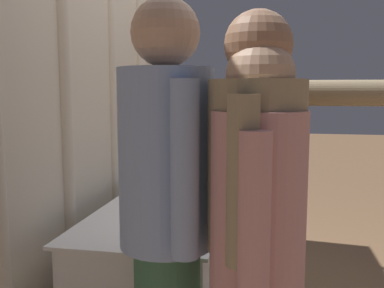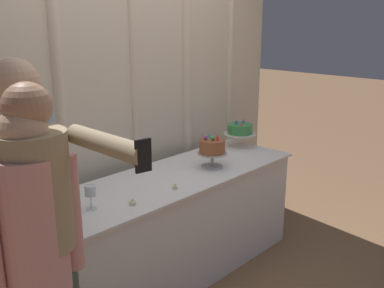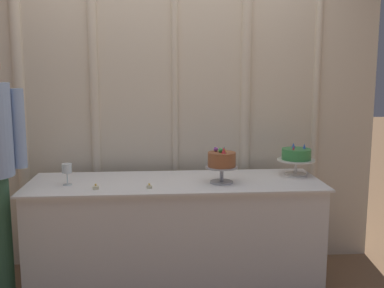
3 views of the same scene
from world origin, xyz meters
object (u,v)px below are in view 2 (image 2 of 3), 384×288
Objects in this scene: cake_display_nearleft at (212,148)px; wine_glass at (90,192)px; guest_girl_blue_dress at (43,250)px; cake_display_nearright at (240,131)px; guest_man_dark_suit at (37,266)px; guest_man_pink_jacket at (29,216)px; tealight_far_left at (133,203)px; cake_table at (175,225)px; tealight_near_left at (175,187)px.

cake_display_nearleft is 1.07m from wine_glass.
cake_display_nearleft is 0.16× the size of guest_girl_blue_dress.
guest_girl_blue_dress is at bearing -163.78° from cake_display_nearright.
cake_display_nearleft is 1.69m from guest_girl_blue_dress.
guest_man_pink_jacket is at bearing 66.91° from guest_man_dark_suit.
cake_display_nearright is 2.34m from guest_man_dark_suit.
wine_glass is 0.10× the size of guest_man_dark_suit.
cake_table is at bearing 19.14° from tealight_far_left.
cake_table is 1.33× the size of guest_man_dark_suit.
cake_display_nearright is at bearing 11.74° from tealight_far_left.
wine_glass is 0.49m from guest_man_pink_jacket.
guest_girl_blue_dress is at bearing -155.86° from tealight_far_left.
cake_display_nearright is 1.49m from tealight_far_left.
guest_man_pink_jacket is at bearing -176.88° from tealight_far_left.
cake_display_nearleft is 0.62m from cake_display_nearright.
cake_display_nearleft is at bearing -1.19° from wine_glass.
tealight_far_left is 0.03× the size of guest_girl_blue_dress.
tealight_near_left is (-0.50, -0.11, -0.14)m from cake_display_nearleft.
wine_glass is 0.76m from guest_man_dark_suit.
cake_display_nearleft is at bearing 15.24° from guest_man_dark_suit.
cake_display_nearleft is at bearing 15.50° from guest_girl_blue_dress.
guest_girl_blue_dress is at bearing -157.88° from cake_table.
wine_glass is 0.73m from guest_girl_blue_dress.
cake_table is 1.26× the size of guest_girl_blue_dress.
tealight_far_left is 1.17× the size of tealight_near_left.
guest_man_pink_jacket is (-2.12, -0.34, 0.02)m from cake_display_nearright.
cake_display_nearleft is 0.93× the size of cake_display_nearright.
cake_table is 0.48m from tealight_near_left.
wine_glass is at bearing 19.86° from guest_man_pink_jacket.
tealight_far_left is 0.69m from guest_man_pink_jacket.
cake_display_nearleft is 1.72m from guest_man_dark_suit.
cake_table is 13.95× the size of wine_glass.
cake_display_nearright is 0.18× the size of guest_man_dark_suit.
guest_girl_blue_dress reaches higher than guest_man_dark_suit.
tealight_far_left is at bearing 179.16° from tealight_near_left.
cake_display_nearleft reaches higher than cake_table.
cake_display_nearright reaches higher than tealight_near_left.
guest_man_dark_suit is at bearing -156.67° from tealight_far_left.
tealight_near_left is 0.02× the size of guest_man_dark_suit.
tealight_near_left is 1.04m from guest_man_pink_jacket.
guest_man_dark_suit reaches higher than wine_glass.
tealight_far_left is at bearing -31.73° from wine_glass.
cake_display_nearright is at bearing 7.17° from cake_table.
cake_table is at bearing 10.48° from guest_man_pink_jacket.
tealight_far_left is 0.36m from tealight_near_left.
tealight_near_left is at bearing 16.79° from guest_girl_blue_dress.
wine_glass is at bearing -174.08° from cake_display_nearright.
cake_display_nearleft is at bearing -161.81° from cake_display_nearright.
wine_glass is at bearing 166.60° from tealight_near_left.
cake_display_nearright is at bearing 16.22° from guest_girl_blue_dress.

